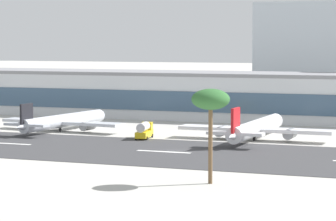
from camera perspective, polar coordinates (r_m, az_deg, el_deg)
ground_plane at (r=174.63m, az=0.34°, el=-2.80°), size 1400.00×1400.00×0.00m
runway_strip at (r=172.86m, az=0.11°, el=-2.86°), size 800.00×40.80×0.08m
runway_centreline_dash_3 at (r=190.64m, az=-10.91°, el=-2.22°), size 12.00×1.20×0.01m
runway_centreline_dash_4 at (r=173.34m, az=-0.29°, el=-2.83°), size 12.00×1.20×0.01m
terminal_building at (r=248.27m, az=3.43°, el=1.04°), size 217.27×25.23×13.84m
airliner_black_tail_gate_0 at (r=214.42m, az=-7.36°, el=-0.74°), size 34.81×38.69×8.08m
airliner_red_tail_gate_1 at (r=194.05m, az=5.93°, el=-1.24°), size 36.49×42.02×8.77m
service_fuel_truck_0 at (r=196.77m, az=-1.63°, el=-1.36°), size 4.12×8.83×3.95m
palm_tree_0 at (r=133.75m, az=2.93°, el=0.64°), size 6.19×6.19×15.37m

